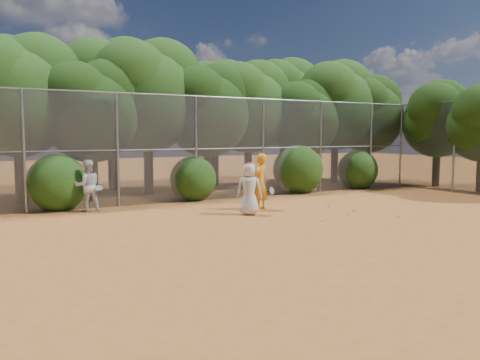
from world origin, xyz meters
TOP-DOWN VIEW (x-y plane):
  - ground at (0.00, 0.00)m, footprint 80.00×80.00m
  - fence_back at (-0.12, 6.00)m, footprint 20.05×0.09m
  - fence_side at (10.00, 3.00)m, footprint 0.09×6.09m
  - tree_1 at (-6.94, 8.54)m, footprint 4.64×4.03m
  - tree_2 at (-4.45, 7.83)m, footprint 3.99×3.47m
  - tree_3 at (-1.94, 8.84)m, footprint 4.89×4.26m
  - tree_4 at (0.55, 8.24)m, footprint 4.19×3.64m
  - tree_5 at (3.06, 9.04)m, footprint 4.51×3.92m
  - tree_6 at (5.55, 8.03)m, footprint 3.86×3.36m
  - tree_7 at (8.06, 8.64)m, footprint 4.77×4.14m
  - tree_8 at (10.05, 8.34)m, footprint 4.25×3.70m
  - tree_10 at (-2.93, 11.05)m, footprint 5.15×4.48m
  - tree_11 at (2.06, 10.64)m, footprint 4.64×4.03m
  - tree_12 at (6.56, 11.24)m, footprint 5.02×4.37m
  - tree_13 at (11.45, 5.03)m, footprint 3.86×3.36m
  - bush_0 at (-6.00, 6.30)m, footprint 2.00×2.00m
  - bush_1 at (-1.00, 6.30)m, footprint 1.80×1.80m
  - bush_2 at (4.00, 6.30)m, footprint 2.20×2.20m
  - bush_3 at (7.50, 6.30)m, footprint 1.90×1.90m
  - player_yellow at (0.02, 2.95)m, footprint 0.93×0.77m
  - player_teen at (-0.80, 2.26)m, footprint 0.96×0.90m
  - player_white at (-5.17, 5.40)m, footprint 0.90×0.79m
  - ball_0 at (2.56, 1.14)m, footprint 0.07×0.07m
  - ball_1 at (2.43, 2.29)m, footprint 0.07×0.07m
  - ball_2 at (1.87, 0.67)m, footprint 0.07×0.07m
  - ball_3 at (3.00, -0.37)m, footprint 0.07×0.07m
  - ball_4 at (0.52, 0.23)m, footprint 0.07×0.07m
  - ball_5 at (3.09, 4.39)m, footprint 0.07×0.07m

SIDE VIEW (x-z plane):
  - ground at x=0.00m, z-range 0.00..0.00m
  - ball_0 at x=2.56m, z-range 0.00..0.07m
  - ball_1 at x=2.43m, z-range 0.00..0.07m
  - ball_2 at x=1.87m, z-range 0.00..0.07m
  - ball_3 at x=3.00m, z-range 0.00..0.07m
  - ball_4 at x=0.52m, z-range 0.00..0.07m
  - ball_5 at x=3.09m, z-range 0.00..0.07m
  - player_teen at x=-0.80m, z-range -0.01..1.67m
  - player_white at x=-5.17m, z-range 0.00..1.72m
  - bush_1 at x=-1.00m, z-range 0.00..1.80m
  - bush_3 at x=7.50m, z-range 0.00..1.90m
  - player_yellow at x=0.02m, z-range 0.00..1.91m
  - bush_0 at x=-6.00m, z-range 0.00..2.00m
  - bush_2 at x=4.00m, z-range 0.00..2.20m
  - fence_side at x=10.00m, z-range 0.04..4.06m
  - fence_back at x=-0.12m, z-range 0.04..4.06m
  - tree_6 at x=5.55m, z-range 0.82..6.11m
  - tree_13 at x=11.45m, z-range 0.82..6.11m
  - tree_2 at x=-4.45m, z-range 0.85..6.32m
  - tree_4 at x=0.55m, z-range 0.89..6.62m
  - tree_8 at x=10.05m, z-range 0.91..6.73m
  - tree_5 at x=3.06m, z-range 0.96..7.13m
  - tree_1 at x=-6.94m, z-range 0.99..7.34m
  - tree_11 at x=2.06m, z-range 0.99..7.34m
  - tree_7 at x=8.06m, z-range 1.02..7.54m
  - tree_3 at x=-1.94m, z-range 1.04..7.75m
  - tree_12 at x=6.56m, z-range 1.07..7.95m
  - tree_10 at x=-2.93m, z-range 1.10..8.16m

